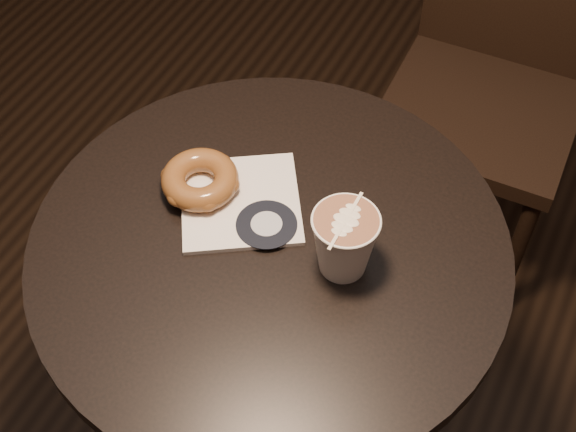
{
  "coord_description": "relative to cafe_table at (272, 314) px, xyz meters",
  "views": [
    {
      "loc": [
        0.33,
        -0.6,
        1.68
      ],
      "look_at": [
        0.01,
        0.03,
        0.79
      ],
      "focal_mm": 50.0,
      "sensor_mm": 36.0,
      "label": 1
    }
  ],
  "objects": [
    {
      "name": "pastry_bag",
      "position": [
        -0.07,
        0.04,
        0.2
      ],
      "size": [
        0.24,
        0.24,
        0.01
      ],
      "primitive_type": "cube",
      "rotation": [
        0.0,
        0.0,
        0.57
      ],
      "color": "white",
      "rests_on": "cafe_table"
    },
    {
      "name": "chair",
      "position": [
        0.14,
        0.8,
        0.02
      ],
      "size": [
        0.42,
        0.42,
        1.02
      ],
      "rotation": [
        0.0,
        0.0,
        0.03
      ],
      "color": "black",
      "rests_on": "ground"
    },
    {
      "name": "doughnut",
      "position": [
        -0.14,
        0.04,
        0.23
      ],
      "size": [
        0.12,
        0.12,
        0.04
      ],
      "primitive_type": "torus",
      "color": "brown",
      "rests_on": "pastry_bag"
    },
    {
      "name": "cafe_table",
      "position": [
        0.0,
        0.0,
        0.0
      ],
      "size": [
        0.7,
        0.7,
        0.75
      ],
      "color": "black",
      "rests_on": "ground"
    },
    {
      "name": "latte_cup",
      "position": [
        0.11,
        0.01,
        0.25
      ],
      "size": [
        0.09,
        0.09,
        0.1
      ],
      "primitive_type": null,
      "color": "white",
      "rests_on": "cafe_table"
    }
  ]
}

